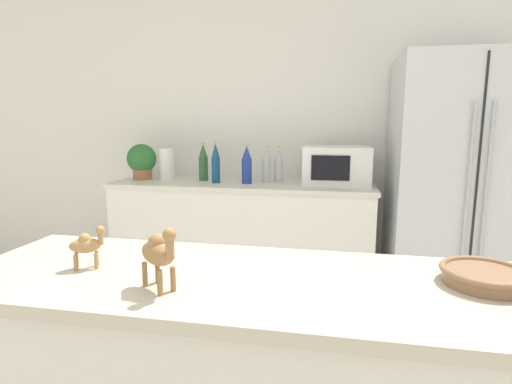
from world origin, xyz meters
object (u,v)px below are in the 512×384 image
(potted_plant, at_px, (142,160))
(back_bottle_4, at_px, (279,165))
(back_bottle_1, at_px, (203,163))
(camel_figurine_second, at_px, (87,244))
(microwave, at_px, (337,165))
(refrigerator, at_px, (458,192))
(back_bottle_0, at_px, (247,165))
(back_bottle_3, at_px, (216,163))
(camel_figurine, at_px, (159,252))
(fruit_bowl, at_px, (484,276))
(paper_towel_roll, at_px, (167,164))
(back_bottle_2, at_px, (266,165))

(potted_plant, xyz_separation_m, back_bottle_4, (1.10, 0.04, -0.02))
(back_bottle_4, bearing_deg, back_bottle_1, -178.39)
(camel_figurine_second, bearing_deg, back_bottle_1, 99.18)
(potted_plant, relative_size, back_bottle_1, 0.96)
(potted_plant, relative_size, microwave, 0.59)
(refrigerator, distance_m, back_bottle_0, 1.49)
(back_bottle_3, bearing_deg, camel_figurine, -77.18)
(back_bottle_3, distance_m, fruit_bowl, 2.22)
(camel_figurine, bearing_deg, back_bottle_4, 89.90)
(microwave, height_order, back_bottle_4, microwave)
(fruit_bowl, height_order, camel_figurine_second, camel_figurine_second)
(refrigerator, xyz_separation_m, back_bottle_0, (-1.48, -0.00, 0.15))
(paper_towel_roll, bearing_deg, refrigerator, -2.07)
(microwave, relative_size, back_bottle_2, 1.74)
(paper_towel_roll, height_order, camel_figurine, paper_towel_roll)
(back_bottle_0, distance_m, camel_figurine, 2.04)
(microwave, distance_m, back_bottle_2, 0.52)
(back_bottle_3, xyz_separation_m, fruit_bowl, (1.26, -1.82, -0.09))
(camel_figurine_second, bearing_deg, back_bottle_3, 95.74)
(microwave, height_order, back_bottle_1, back_bottle_1)
(refrigerator, height_order, camel_figurine_second, refrigerator)
(potted_plant, distance_m, microwave, 1.54)
(back_bottle_0, height_order, back_bottle_3, back_bottle_3)
(fruit_bowl, xyz_separation_m, camel_figurine, (-0.80, -0.19, 0.07))
(refrigerator, distance_m, fruit_bowl, 1.90)
(potted_plant, relative_size, back_bottle_2, 1.03)
(potted_plant, bearing_deg, back_bottle_4, 2.29)
(refrigerator, relative_size, microwave, 3.75)
(potted_plant, relative_size, camel_figurine, 1.69)
(fruit_bowl, height_order, camel_figurine, camel_figurine)
(paper_towel_roll, bearing_deg, potted_plant, -176.97)
(back_bottle_3, bearing_deg, back_bottle_2, 12.12)
(refrigerator, height_order, microwave, refrigerator)
(back_bottle_4, bearing_deg, fruit_bowl, -67.73)
(back_bottle_2, relative_size, back_bottle_4, 0.99)
(paper_towel_roll, distance_m, back_bottle_1, 0.30)
(potted_plant, distance_m, back_bottle_0, 0.88)
(fruit_bowl, bearing_deg, potted_plant, 134.95)
(microwave, distance_m, back_bottle_4, 0.44)
(fruit_bowl, relative_size, camel_figurine, 1.28)
(refrigerator, xyz_separation_m, back_bottle_4, (-1.25, 0.11, 0.15))
(fruit_bowl, bearing_deg, back_bottle_2, 114.95)
(fruit_bowl, bearing_deg, refrigerator, 76.09)
(back_bottle_4, bearing_deg, microwave, -4.00)
(back_bottle_2, xyz_separation_m, back_bottle_3, (-0.37, -0.08, 0.02))
(potted_plant, xyz_separation_m, back_bottle_1, (0.51, 0.03, -0.01))
(refrigerator, height_order, back_bottle_2, refrigerator)
(back_bottle_1, relative_size, camel_figurine_second, 2.42)
(back_bottle_0, height_order, back_bottle_4, back_bottle_0)
(refrigerator, xyz_separation_m, back_bottle_2, (-1.34, 0.07, 0.15))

